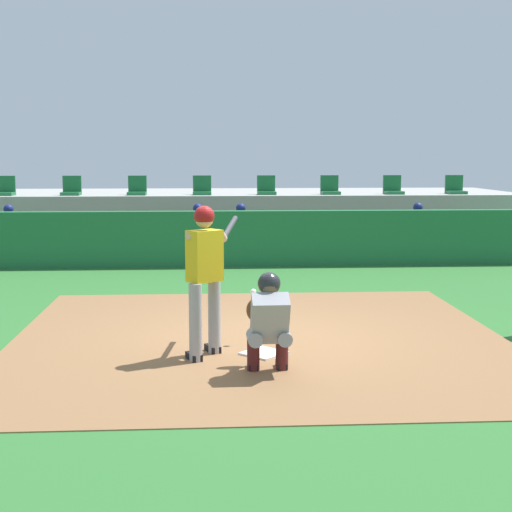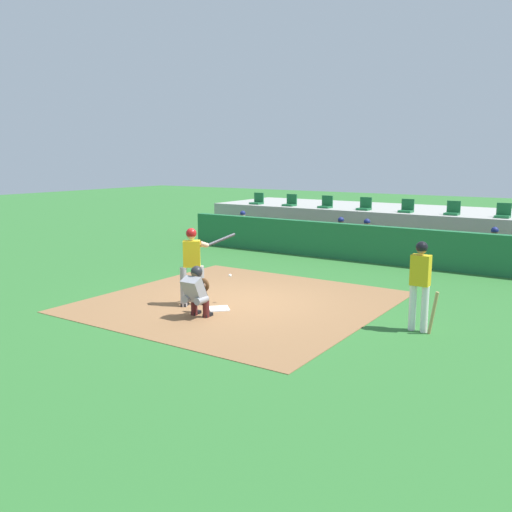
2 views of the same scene
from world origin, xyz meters
name	(u,v)px [view 2 (image 2 of 2)]	position (x,y,z in m)	size (l,w,h in m)	color
ground_plane	(240,302)	(0.00, 0.00, 0.00)	(80.00, 80.00, 0.00)	#2D6B2D
dirt_infield	(240,302)	(0.00, 0.00, 0.01)	(6.40, 6.40, 0.01)	olive
home_plate	(219,309)	(0.00, -0.80, 0.02)	(0.44, 0.44, 0.02)	white
batter_at_plate	(193,261)	(-0.69, -0.85, 1.04)	(0.67, 1.38, 1.80)	#99999E
catcher_crouched	(197,290)	(-0.01, -1.55, 0.61)	(0.49, 1.67, 1.13)	gray
on_deck_batter	(421,280)	(4.20, 0.13, 1.02)	(0.58, 0.23, 1.79)	silver
dugout_wall	(353,242)	(0.00, 6.50, 0.60)	(13.00, 0.30, 1.20)	#1E6638
dugout_bench	(364,249)	(0.00, 7.50, 0.23)	(11.80, 0.44, 0.45)	olive
dugout_player_0	(241,227)	(-5.12, 7.34, 0.67)	(0.49, 0.70, 1.30)	#939399
dugout_player_1	(339,235)	(-0.90, 7.34, 0.67)	(0.49, 0.70, 1.30)	#939399
dugout_player_2	(365,237)	(0.08, 7.34, 0.67)	(0.49, 0.70, 1.30)	#939399
dugout_player_3	(493,248)	(4.18, 7.34, 0.67)	(0.49, 0.70, 1.30)	#939399
stands_platform	(398,226)	(0.00, 10.90, 0.70)	(15.00, 4.40, 1.40)	#9E9E99
stadium_seat_0	(257,201)	(-5.69, 9.38, 1.53)	(0.46, 0.46, 0.48)	#196033
stadium_seat_1	(290,203)	(-4.06, 9.38, 1.53)	(0.46, 0.46, 0.48)	#196033
stadium_seat_2	(326,204)	(-2.44, 9.38, 1.53)	(0.46, 0.46, 0.48)	#196033
stadium_seat_3	(365,206)	(-0.81, 9.38, 1.53)	(0.46, 0.46, 0.48)	#196033
stadium_seat_4	(407,209)	(0.81, 9.38, 1.53)	(0.46, 0.46, 0.48)	#196033
stadium_seat_5	(453,211)	(2.44, 9.38, 1.53)	(0.46, 0.46, 0.48)	#196033
stadium_seat_6	(503,214)	(4.06, 9.38, 1.53)	(0.46, 0.46, 0.48)	#196033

